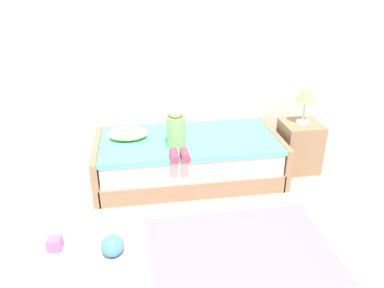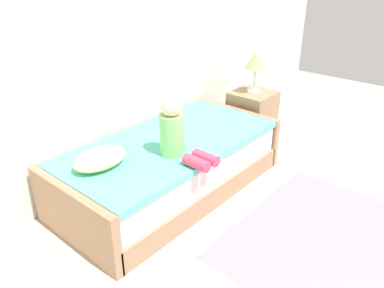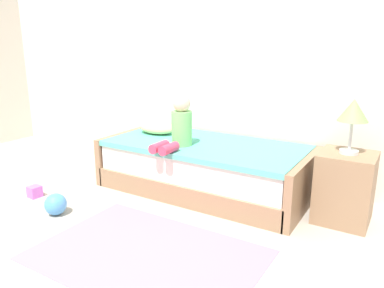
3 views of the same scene
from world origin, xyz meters
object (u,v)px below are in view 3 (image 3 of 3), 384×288
Objects in this scene: toy_block at (35,192)px; table_lamp at (353,113)px; nightstand at (345,187)px; toy_ball at (56,204)px; bed at (205,167)px; pillow at (157,128)px; child_figure at (179,126)px.

table_lamp is at bearing 21.59° from toy_block.
nightstand is 3.07× the size of toy_ball.
nightstand reaches higher than bed.
pillow reaches higher than toy_block.
toy_ball is at bearing -150.96° from table_lamp.
nightstand is at bearing 9.10° from child_figure.
toy_block is (-0.50, 0.15, -0.04)m from toy_ball.
table_lamp is 0.88× the size of child_figure.
toy_block is at bearing -141.90° from bed.
table_lamp is (0.00, 0.00, 0.64)m from nightstand.
bed is at bearing -179.42° from nightstand.
table_lamp is at bearing -2.45° from pillow.
table_lamp is at bearing 0.00° from nightstand.
bed is at bearing -179.42° from table_lamp.
toy_block is (-2.69, -1.06, -0.24)m from nightstand.
pillow is at bearing 177.55° from table_lamp.
table_lamp is 3.02m from toy_block.
child_figure reaches higher than toy_ball.
bed is 1.47m from toy_ball.
nightstand is 0.64m from table_lamp.
nightstand is (1.35, 0.01, 0.05)m from bed.
toy_block is (-1.18, -0.82, -0.65)m from child_figure.
pillow reaches higher than nightstand.
toy_block is at bearing -120.22° from pillow.
child_figure reaches higher than nightstand.
toy_block is (-2.69, -1.06, -0.88)m from table_lamp.
table_lamp is 1.55m from child_figure.
bed is 18.68× the size of toy_block.
table_lamp reaches higher than toy_block.
nightstand is 5.31× the size of toy_block.
pillow is at bearing 177.55° from nightstand.
pillow reaches higher than toy_ball.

